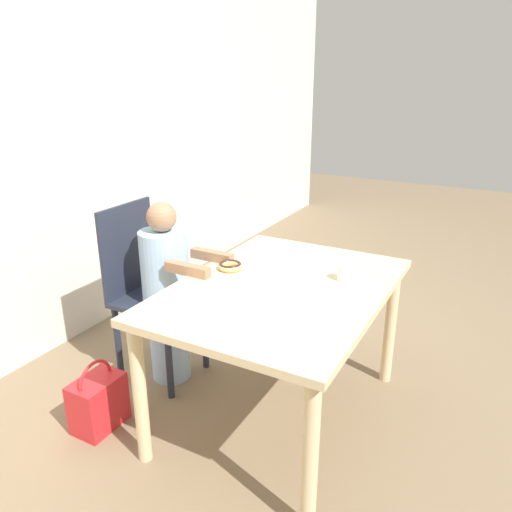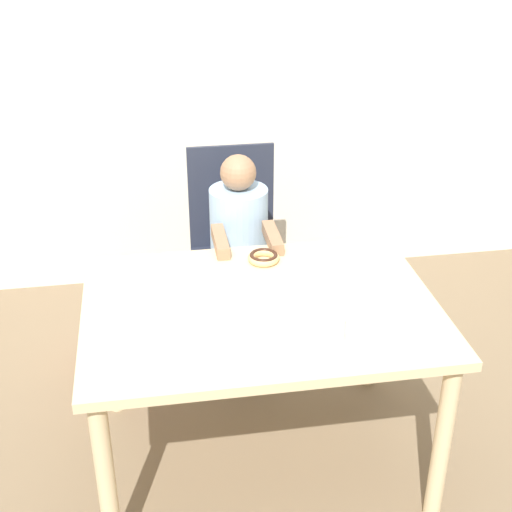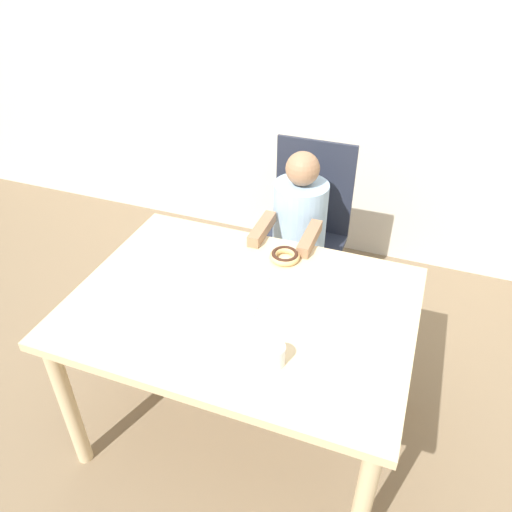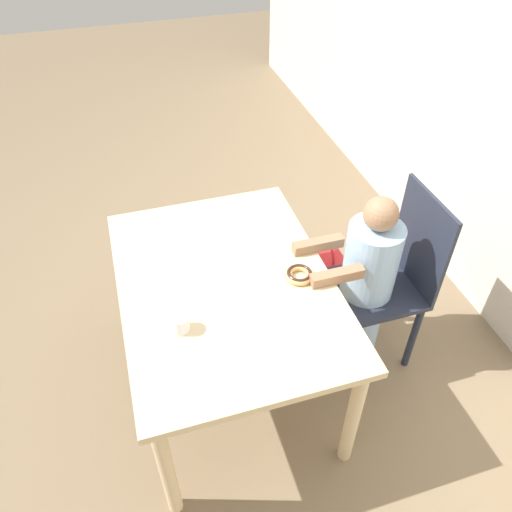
{
  "view_description": "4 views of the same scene",
  "coord_description": "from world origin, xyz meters",
  "px_view_note": "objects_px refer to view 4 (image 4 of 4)",
  "views": [
    {
      "loc": [
        -1.89,
        -0.89,
        1.62
      ],
      "look_at": [
        0.01,
        0.13,
        0.82
      ],
      "focal_mm": 35.0,
      "sensor_mm": 36.0,
      "label": 1
    },
    {
      "loc": [
        -0.36,
        -2.1,
        2.01
      ],
      "look_at": [
        0.01,
        0.13,
        0.82
      ],
      "focal_mm": 50.0,
      "sensor_mm": 36.0,
      "label": 2
    },
    {
      "loc": [
        0.53,
        -1.27,
        1.9
      ],
      "look_at": [
        0.01,
        0.13,
        0.82
      ],
      "focal_mm": 35.0,
      "sensor_mm": 36.0,
      "label": 3
    },
    {
      "loc": [
        1.49,
        -0.32,
        2.22
      ],
      "look_at": [
        0.01,
        0.13,
        0.82
      ],
      "focal_mm": 35.0,
      "sensor_mm": 36.0,
      "label": 4
    }
  ],
  "objects_px": {
    "chair": "(388,281)",
    "cup": "(180,323)",
    "handbag": "(325,269)",
    "child_figure": "(365,285)",
    "donut": "(299,274)"
  },
  "relations": [
    {
      "from": "chair",
      "to": "child_figure",
      "type": "height_order",
      "value": "child_figure"
    },
    {
      "from": "chair",
      "to": "child_figure",
      "type": "distance_m",
      "value": 0.13
    },
    {
      "from": "chair",
      "to": "handbag",
      "type": "height_order",
      "value": "chair"
    },
    {
      "from": "handbag",
      "to": "cup",
      "type": "bearing_deg",
      "value": -54.11
    },
    {
      "from": "chair",
      "to": "cup",
      "type": "relative_size",
      "value": 13.25
    },
    {
      "from": "child_figure",
      "to": "donut",
      "type": "bearing_deg",
      "value": -83.13
    },
    {
      "from": "handbag",
      "to": "cup",
      "type": "relative_size",
      "value": 4.92
    },
    {
      "from": "cup",
      "to": "child_figure",
      "type": "bearing_deg",
      "value": 101.23
    },
    {
      "from": "chair",
      "to": "handbag",
      "type": "relative_size",
      "value": 2.7
    },
    {
      "from": "chair",
      "to": "handbag",
      "type": "xyz_separation_m",
      "value": [
        -0.51,
        -0.08,
        -0.36
      ]
    },
    {
      "from": "donut",
      "to": "handbag",
      "type": "relative_size",
      "value": 0.34
    },
    {
      "from": "child_figure",
      "to": "chair",
      "type": "bearing_deg",
      "value": 90.0
    },
    {
      "from": "child_figure",
      "to": "cup",
      "type": "xyz_separation_m",
      "value": [
        0.18,
        -0.91,
        0.24
      ]
    },
    {
      "from": "chair",
      "to": "cup",
      "type": "distance_m",
      "value": 1.08
    },
    {
      "from": "donut",
      "to": "cup",
      "type": "distance_m",
      "value": 0.56
    }
  ]
}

